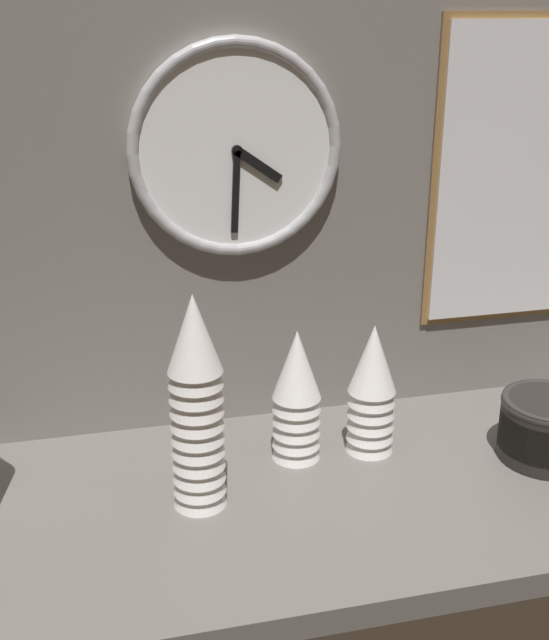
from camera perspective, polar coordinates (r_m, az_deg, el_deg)
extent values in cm
cube|color=slate|center=(133.83, 5.57, -11.93)|extent=(160.00, 56.00, 4.00)
cube|color=slate|center=(138.30, 2.79, 13.59)|extent=(160.00, 3.00, 105.00)
cone|color=white|center=(138.26, 6.83, -6.96)|extent=(8.13, 8.13, 11.95)
cone|color=white|center=(137.22, 6.87, -6.14)|extent=(8.13, 8.13, 11.95)
cone|color=white|center=(136.20, 6.91, -5.31)|extent=(8.13, 8.13, 11.95)
cone|color=white|center=(135.21, 6.95, -4.46)|extent=(8.13, 8.13, 11.95)
cone|color=white|center=(134.26, 7.00, -3.61)|extent=(8.13, 8.13, 11.95)
cone|color=white|center=(133.33, 7.04, -2.74)|extent=(8.13, 8.13, 11.95)
cone|color=white|center=(123.97, -5.38, -10.52)|extent=(8.13, 8.13, 11.95)
cone|color=white|center=(122.81, -5.42, -9.64)|extent=(8.13, 8.13, 11.95)
cone|color=white|center=(121.67, -5.45, -8.74)|extent=(8.13, 8.13, 11.95)
cone|color=white|center=(120.56, -5.49, -7.82)|extent=(8.13, 8.13, 11.95)
cone|color=white|center=(119.49, -5.53, -6.89)|extent=(8.13, 8.13, 11.95)
cone|color=white|center=(118.45, -5.57, -5.94)|extent=(8.13, 8.13, 11.95)
cone|color=white|center=(117.44, -5.61, -4.98)|extent=(8.13, 8.13, 11.95)
cone|color=white|center=(116.46, -5.64, -3.99)|extent=(8.13, 8.13, 11.95)
cone|color=white|center=(115.52, -5.68, -3.00)|extent=(8.13, 8.13, 11.95)
cone|color=white|center=(114.62, -5.73, -1.98)|extent=(8.13, 8.13, 11.95)
cone|color=white|center=(113.75, -5.77, -0.95)|extent=(8.13, 8.13, 11.95)
cone|color=white|center=(135.27, 1.55, -7.48)|extent=(8.13, 8.13, 11.95)
cone|color=white|center=(134.21, 1.56, -6.65)|extent=(8.13, 8.13, 11.95)
cone|color=white|center=(133.17, 1.57, -5.80)|extent=(8.13, 8.13, 11.95)
cone|color=white|center=(132.16, 1.58, -4.94)|extent=(8.13, 8.13, 11.95)
cone|color=white|center=(131.18, 1.59, -4.07)|extent=(8.13, 8.13, 11.95)
cone|color=white|center=(130.23, 1.60, -3.19)|extent=(8.13, 8.13, 11.95)
cylinder|color=black|center=(144.48, 18.68, -8.41)|extent=(15.84, 15.84, 4.41)
cylinder|color=black|center=(143.47, 18.78, -7.68)|extent=(15.84, 15.84, 4.41)
cylinder|color=black|center=(142.49, 18.88, -6.93)|extent=(15.84, 15.84, 4.41)
cylinder|color=white|center=(133.03, -2.80, 12.04)|extent=(34.72, 1.80, 34.72)
torus|color=#B2B2B7|center=(132.25, -2.73, 11.98)|extent=(35.31, 1.98, 35.31)
cube|color=black|center=(132.91, -1.14, 10.96)|extent=(8.00, 0.60, 6.27)
cube|color=black|center=(133.00, -2.79, 9.07)|extent=(1.79, 0.60, 13.58)
cylinder|color=black|center=(131.77, -2.69, 11.95)|extent=(1.74, 0.60, 1.74)
cube|color=olive|center=(155.92, 18.71, 9.86)|extent=(44.84, 0.60, 55.12)
cube|color=white|center=(155.57, 18.79, 9.83)|extent=(42.44, 1.20, 52.72)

